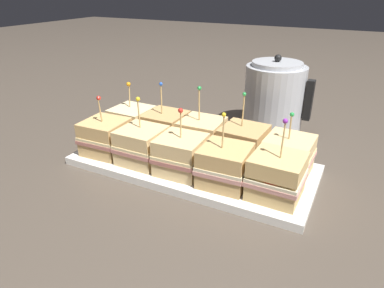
{
  "coord_description": "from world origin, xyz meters",
  "views": [
    {
      "loc": [
        0.33,
        -0.63,
        0.4
      ],
      "look_at": [
        0.0,
        0.0,
        0.06
      ],
      "focal_mm": 32.0,
      "sensor_mm": 36.0,
      "label": 1
    }
  ],
  "objects": [
    {
      "name": "sandwich_front_far_left",
      "position": [
        -0.21,
        -0.05,
        0.06
      ],
      "size": [
        0.11,
        0.11,
        0.15
      ],
      "color": "tan",
      "rests_on": "serving_platter"
    },
    {
      "name": "sandwich_back_left",
      "position": [
        -0.1,
        0.05,
        0.06
      ],
      "size": [
        0.1,
        0.1,
        0.17
      ],
      "color": "tan",
      "rests_on": "serving_platter"
    },
    {
      "name": "sandwich_back_far_left",
      "position": [
        -0.21,
        0.05,
        0.06
      ],
      "size": [
        0.1,
        0.1,
        0.15
      ],
      "color": "beige",
      "rests_on": "serving_platter"
    },
    {
      "name": "sandwich_back_far_right",
      "position": [
        0.21,
        0.05,
        0.06
      ],
      "size": [
        0.11,
        0.11,
        0.14
      ],
      "color": "#DBB77A",
      "rests_on": "serving_platter"
    },
    {
      "name": "serving_platter",
      "position": [
        0.0,
        0.0,
        0.01
      ],
      "size": [
        0.56,
        0.25,
        0.02
      ],
      "color": "white",
      "rests_on": "ground_plane"
    },
    {
      "name": "sandwich_back_right",
      "position": [
        0.1,
        0.05,
        0.06
      ],
      "size": [
        0.11,
        0.11,
        0.16
      ],
      "color": "tan",
      "rests_on": "serving_platter"
    },
    {
      "name": "ground_plane",
      "position": [
        0.0,
        0.0,
        0.0
      ],
      "size": [
        6.0,
        6.0,
        0.0
      ],
      "primitive_type": "plane",
      "color": "#4C4238"
    },
    {
      "name": "sandwich_front_far_right",
      "position": [
        0.21,
        -0.05,
        0.06
      ],
      "size": [
        0.1,
        0.1,
        0.16
      ],
      "color": "tan",
      "rests_on": "serving_platter"
    },
    {
      "name": "sandwich_back_center",
      "position": [
        0.0,
        0.05,
        0.06
      ],
      "size": [
        0.1,
        0.1,
        0.17
      ],
      "color": "#DBB77A",
      "rests_on": "serving_platter"
    },
    {
      "name": "sandwich_front_right",
      "position": [
        0.1,
        -0.05,
        0.06
      ],
      "size": [
        0.11,
        0.11,
        0.16
      ],
      "color": "tan",
      "rests_on": "serving_platter"
    },
    {
      "name": "kettle_steel",
      "position": [
        0.1,
        0.33,
        0.1
      ],
      "size": [
        0.19,
        0.17,
        0.22
      ],
      "color": "#B7BABF",
      "rests_on": "ground_plane"
    },
    {
      "name": "sandwich_front_left",
      "position": [
        -0.1,
        -0.05,
        0.06
      ],
      "size": [
        0.1,
        0.1,
        0.15
      ],
      "color": "#DBB77A",
      "rests_on": "serving_platter"
    },
    {
      "name": "sandwich_front_center",
      "position": [
        -0.0,
        -0.05,
        0.06
      ],
      "size": [
        0.11,
        0.11,
        0.15
      ],
      "color": "#DBB77A",
      "rests_on": "serving_platter"
    }
  ]
}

